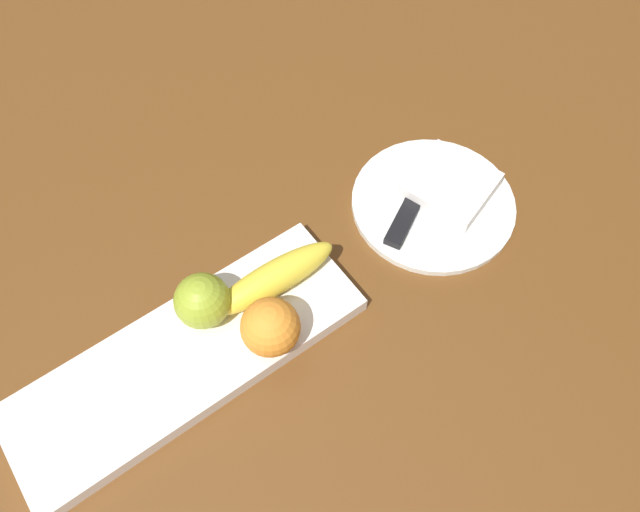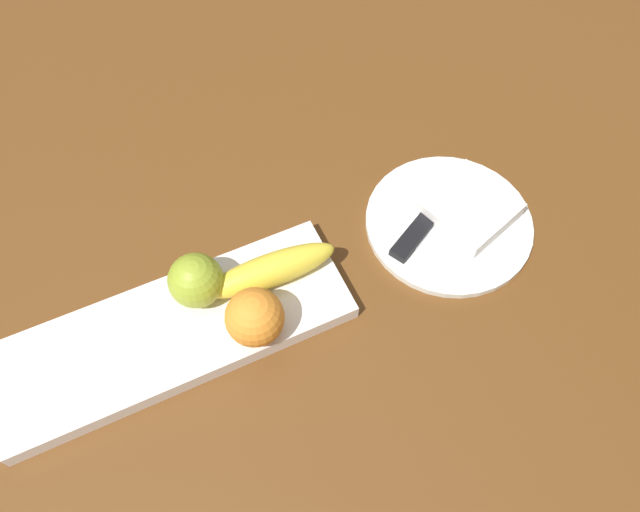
# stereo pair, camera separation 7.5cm
# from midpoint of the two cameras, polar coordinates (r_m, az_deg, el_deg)

# --- Properties ---
(ground_plane) EXTENTS (2.40, 2.40, 0.00)m
(ground_plane) POSITION_cam_midpoint_polar(r_m,az_deg,el_deg) (0.78, -13.57, -7.22)
(ground_plane) COLOR brown
(fruit_tray) EXTENTS (0.43, 0.14, 0.02)m
(fruit_tray) POSITION_cam_midpoint_polar(r_m,az_deg,el_deg) (0.76, -15.05, -9.31)
(fruit_tray) COLOR white
(fruit_tray) RESTS_ON ground_plane
(apple) EXTENTS (0.07, 0.07, 0.07)m
(apple) POSITION_cam_midpoint_polar(r_m,az_deg,el_deg) (0.74, -13.80, -4.33)
(apple) COLOR #92A92D
(apple) RESTS_ON fruit_tray
(banana) EXTENTS (0.17, 0.05, 0.04)m
(banana) POSITION_cam_midpoint_polar(r_m,az_deg,el_deg) (0.75, -7.12, -2.26)
(banana) COLOR yellow
(banana) RESTS_ON fruit_tray
(orange_near_apple) EXTENTS (0.07, 0.07, 0.07)m
(orange_near_apple) POSITION_cam_midpoint_polar(r_m,az_deg,el_deg) (0.71, -7.70, -6.86)
(orange_near_apple) COLOR orange
(orange_near_apple) RESTS_ON fruit_tray
(dinner_plate) EXTENTS (0.23, 0.23, 0.01)m
(dinner_plate) POSITION_cam_midpoint_polar(r_m,az_deg,el_deg) (0.86, 8.06, 4.68)
(dinner_plate) COLOR white
(dinner_plate) RESTS_ON ground_plane
(folded_napkin) EXTENTS (0.13, 0.13, 0.03)m
(folded_napkin) POSITION_cam_midpoint_polar(r_m,az_deg,el_deg) (0.86, 9.65, 6.28)
(folded_napkin) COLOR white
(folded_napkin) RESTS_ON dinner_plate
(knife) EXTENTS (0.17, 0.10, 0.01)m
(knife) POSITION_cam_midpoint_polar(r_m,az_deg,el_deg) (0.84, 5.75, 3.94)
(knife) COLOR silver
(knife) RESTS_ON dinner_plate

